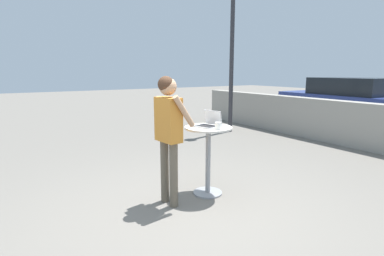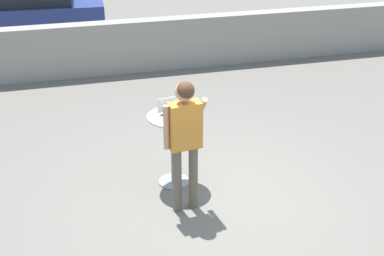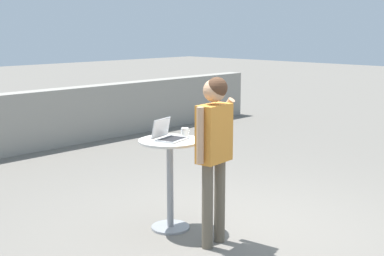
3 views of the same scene
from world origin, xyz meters
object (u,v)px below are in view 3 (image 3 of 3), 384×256
Objects in this scene: laptop at (168,135)px; coffee_mug at (185,132)px; standing_person at (214,141)px; cafe_table at (170,170)px.

coffee_mug is (0.23, -0.01, 0.00)m from laptop.
standing_person reaches higher than coffee_mug.
standing_person is at bearing -110.13° from coffee_mug.
cafe_table is 8.33× the size of coffee_mug.
coffee_mug is 0.66m from standing_person.
standing_person is at bearing -90.32° from cafe_table.
cafe_table is 0.58× the size of standing_person.
laptop is at bearing 90.66° from standing_person.
cafe_table is at bearing -44.02° from laptop.
laptop is at bearing 135.98° from cafe_table.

